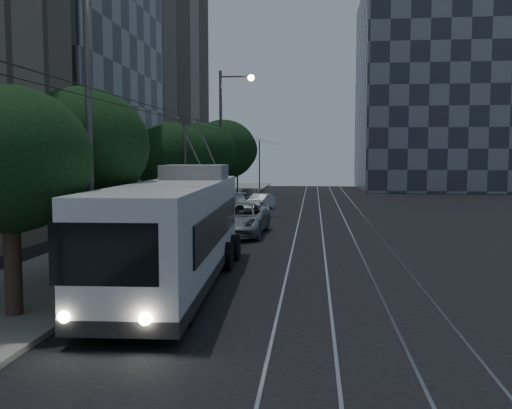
{
  "coord_description": "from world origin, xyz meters",
  "views": [
    {
      "loc": [
        1.21,
        -18.53,
        4.3
      ],
      "look_at": [
        -1.1,
        4.29,
        2.29
      ],
      "focal_mm": 40.0,
      "sensor_mm": 36.0,
      "label": 1
    }
  ],
  "objects_px": {
    "pickup_silver": "(238,219)",
    "streetlamp_near": "(102,100)",
    "car_white_a": "(253,210)",
    "car_white_d": "(249,196)",
    "trolleybus": "(176,231)",
    "car_white_b": "(234,205)",
    "car_white_c": "(260,202)",
    "streetlamp_far": "(227,129)"
  },
  "relations": [
    {
      "from": "streetlamp_far",
      "to": "car_white_b",
      "type": "bearing_deg",
      "value": -8.89
    },
    {
      "from": "trolleybus",
      "to": "car_white_b",
      "type": "distance_m",
      "value": 21.02
    },
    {
      "from": "car_white_a",
      "to": "streetlamp_near",
      "type": "xyz_separation_m",
      "value": [
        -2.37,
        -20.25,
        5.21
      ]
    },
    {
      "from": "streetlamp_near",
      "to": "car_white_b",
      "type": "bearing_deg",
      "value": 88.05
    },
    {
      "from": "car_white_c",
      "to": "car_white_d",
      "type": "distance_m",
      "value": 4.3
    },
    {
      "from": "pickup_silver",
      "to": "car_white_a",
      "type": "xyz_separation_m",
      "value": [
        0.09,
        6.77,
        -0.16
      ]
    },
    {
      "from": "pickup_silver",
      "to": "car_white_c",
      "type": "distance_m",
      "value": 14.37
    },
    {
      "from": "pickup_silver",
      "to": "streetlamp_near",
      "type": "xyz_separation_m",
      "value": [
        -2.28,
        -13.48,
        5.05
      ]
    },
    {
      "from": "streetlamp_far",
      "to": "pickup_silver",
      "type": "bearing_deg",
      "value": -77.72
    },
    {
      "from": "trolleybus",
      "to": "pickup_silver",
      "type": "distance_m",
      "value": 11.93
    },
    {
      "from": "pickup_silver",
      "to": "streetlamp_far",
      "type": "xyz_separation_m",
      "value": [
        -1.99,
        9.16,
        5.19
      ]
    },
    {
      "from": "trolleybus",
      "to": "pickup_silver",
      "type": "bearing_deg",
      "value": 85.42
    },
    {
      "from": "car_white_a",
      "to": "car_white_b",
      "type": "relative_size",
      "value": 0.76
    },
    {
      "from": "trolleybus",
      "to": "car_white_a",
      "type": "bearing_deg",
      "value": 85.94
    },
    {
      "from": "car_white_d",
      "to": "trolleybus",
      "type": "bearing_deg",
      "value": -88.93
    },
    {
      "from": "car_white_a",
      "to": "car_white_d",
      "type": "relative_size",
      "value": 0.92
    },
    {
      "from": "car_white_a",
      "to": "streetlamp_near",
      "type": "height_order",
      "value": "streetlamp_near"
    },
    {
      "from": "car_white_a",
      "to": "car_white_c",
      "type": "height_order",
      "value": "car_white_a"
    },
    {
      "from": "car_white_a",
      "to": "pickup_silver",
      "type": "bearing_deg",
      "value": -84.38
    },
    {
      "from": "trolleybus",
      "to": "streetlamp_near",
      "type": "relative_size",
      "value": 1.35
    },
    {
      "from": "trolleybus",
      "to": "streetlamp_far",
      "type": "relative_size",
      "value": 1.31
    },
    {
      "from": "car_white_a",
      "to": "streetlamp_far",
      "type": "height_order",
      "value": "streetlamp_far"
    },
    {
      "from": "car_white_c",
      "to": "car_white_b",
      "type": "bearing_deg",
      "value": -87.78
    },
    {
      "from": "car_white_b",
      "to": "car_white_c",
      "type": "relative_size",
      "value": 1.46
    },
    {
      "from": "car_white_a",
      "to": "trolleybus",
      "type": "bearing_deg",
      "value": -85.28
    },
    {
      "from": "car_white_c",
      "to": "streetlamp_near",
      "type": "distance_m",
      "value": 28.42
    },
    {
      "from": "streetlamp_near",
      "to": "car_white_a",
      "type": "bearing_deg",
      "value": 83.33
    },
    {
      "from": "car_white_c",
      "to": "streetlamp_near",
      "type": "xyz_separation_m",
      "value": [
        -2.09,
        -27.85,
        5.3
      ]
    },
    {
      "from": "trolleybus",
      "to": "streetlamp_far",
      "type": "height_order",
      "value": "streetlamp_far"
    },
    {
      "from": "car_white_b",
      "to": "car_white_c",
      "type": "xyz_separation_m",
      "value": [
        1.32,
        5.28,
        -0.18
      ]
    },
    {
      "from": "pickup_silver",
      "to": "car_white_d",
      "type": "relative_size",
      "value": 1.38
    },
    {
      "from": "trolleybus",
      "to": "car_white_d",
      "type": "height_order",
      "value": "trolleybus"
    },
    {
      "from": "car_white_c",
      "to": "streetlamp_far",
      "type": "height_order",
      "value": "streetlamp_far"
    },
    {
      "from": "pickup_silver",
      "to": "streetlamp_far",
      "type": "bearing_deg",
      "value": 104.7
    },
    {
      "from": "trolleybus",
      "to": "car_white_b",
      "type": "relative_size",
      "value": 2.44
    },
    {
      "from": "car_white_c",
      "to": "streetlamp_far",
      "type": "bearing_deg",
      "value": -92.88
    },
    {
      "from": "pickup_silver",
      "to": "streetlamp_near",
      "type": "distance_m",
      "value": 14.57
    },
    {
      "from": "streetlamp_near",
      "to": "car_white_d",
      "type": "bearing_deg",
      "value": 88.62
    },
    {
      "from": "trolleybus",
      "to": "streetlamp_far",
      "type": "distance_m",
      "value": 21.52
    },
    {
      "from": "car_white_a",
      "to": "car_white_d",
      "type": "xyz_separation_m",
      "value": [
        -1.6,
        11.69,
        0.06
      ]
    },
    {
      "from": "trolleybus",
      "to": "car_white_b",
      "type": "height_order",
      "value": "trolleybus"
    },
    {
      "from": "car_white_c",
      "to": "streetlamp_near",
      "type": "height_order",
      "value": "streetlamp_near"
    }
  ]
}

